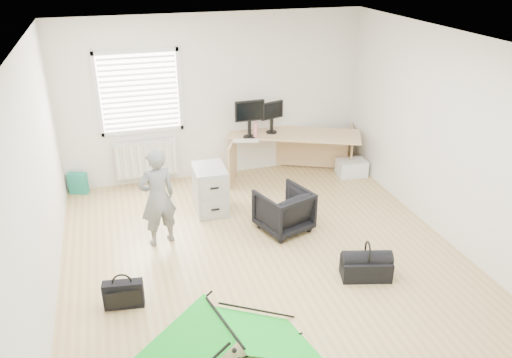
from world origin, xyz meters
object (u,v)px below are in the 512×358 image
object	(u,v)px
filing_cabinet	(210,189)
laptop_bag	(124,294)
thermos	(255,130)
person	(157,197)
desk	(294,154)
monitor_right	(272,121)
office_chair	(284,210)
kite	(225,345)
duffel_bag	(366,268)
storage_crate	(352,168)
monitor_left	(249,124)

from	to	relation	value
filing_cabinet	laptop_bag	bearing A→B (deg)	-124.38
thermos	person	size ratio (longest dim) A/B	0.19
desk	monitor_right	xyz separation A→B (m)	(-0.36, 0.13, 0.57)
filing_cabinet	office_chair	size ratio (longest dim) A/B	1.06
thermos	kite	xyz separation A→B (m)	(-1.46, -3.93, -0.60)
person	kite	world-z (taller)	person
duffel_bag	kite	bearing A→B (deg)	-140.02
filing_cabinet	office_chair	world-z (taller)	filing_cabinet
storage_crate	monitor_right	bearing A→B (deg)	160.00
office_chair	kite	size ratio (longest dim) A/B	0.38
monitor_right	thermos	size ratio (longest dim) A/B	1.66
thermos	kite	size ratio (longest dim) A/B	0.14
laptop_bag	filing_cabinet	bearing A→B (deg)	61.92
thermos	duffel_bag	xyz separation A→B (m)	(0.48, -3.04, -0.75)
person	kite	distance (m)	2.43
storage_crate	laptop_bag	world-z (taller)	laptop_bag
desk	person	bearing A→B (deg)	-123.27
storage_crate	duffel_bag	world-z (taller)	storage_crate
monitor_right	storage_crate	world-z (taller)	monitor_right
monitor_right	office_chair	bearing A→B (deg)	-119.63
desk	laptop_bag	distance (m)	4.11
duffel_bag	thermos	bearing A→B (deg)	114.25
laptop_bag	thermos	bearing A→B (deg)	57.83
filing_cabinet	office_chair	distance (m)	1.19
office_chair	laptop_bag	xyz separation A→B (m)	(-2.23, -1.06, -0.14)
kite	laptop_bag	world-z (taller)	kite
monitor_left	monitor_right	distance (m)	0.44
desk	laptop_bag	size ratio (longest dim) A/B	5.09
desk	office_chair	distance (m)	1.89
storage_crate	monitor_left	bearing A→B (deg)	168.32
desk	monitor_right	distance (m)	0.69
monitor_right	thermos	xyz separation A→B (m)	(-0.33, -0.15, -0.07)
thermos	laptop_bag	size ratio (longest dim) A/B	0.58
thermos	duffel_bag	distance (m)	3.16
monitor_right	laptop_bag	world-z (taller)	monitor_right
desk	laptop_bag	xyz separation A→B (m)	(-3.02, -2.77, -0.21)
thermos	monitor_left	bearing A→B (deg)	161.60
kite	monitor_right	bearing A→B (deg)	53.26
filing_cabinet	person	xyz separation A→B (m)	(-0.82, -0.67, 0.32)
desk	storage_crate	world-z (taller)	desk
thermos	kite	world-z (taller)	thermos
desk	thermos	bearing A→B (deg)	-154.27
monitor_right	office_chair	size ratio (longest dim) A/B	0.63
thermos	storage_crate	bearing A→B (deg)	-11.29
filing_cabinet	thermos	world-z (taller)	thermos
laptop_bag	person	bearing A→B (deg)	73.55
thermos	office_chair	distance (m)	1.80
filing_cabinet	monitor_left	bearing A→B (deg)	48.08
filing_cabinet	monitor_left	xyz separation A→B (m)	(0.87, 0.91, 0.63)
storage_crate	desk	bearing A→B (deg)	160.09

